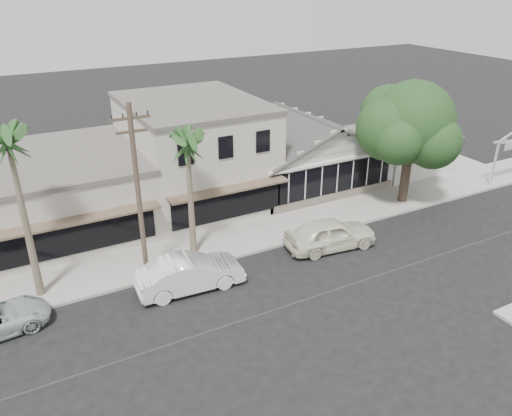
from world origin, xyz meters
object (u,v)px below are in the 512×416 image
car_0 (330,234)px  car_1 (190,273)px  utility_pole (138,192)px  shade_tree (409,124)px

car_0 → car_1: bearing=97.3°
utility_pole → car_0: bearing=-9.4°
car_1 → shade_tree: (16.24, 3.07, 4.51)m
shade_tree → utility_pole: bearing=-175.8°
car_1 → utility_pole: bearing=46.6°
car_0 → car_1: car_0 is taller
car_0 → shade_tree: bearing=-62.4°
car_0 → shade_tree: shade_tree is taller
car_0 → shade_tree: (7.86, 2.99, 4.49)m
car_1 → shade_tree: size_ratio=0.64×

